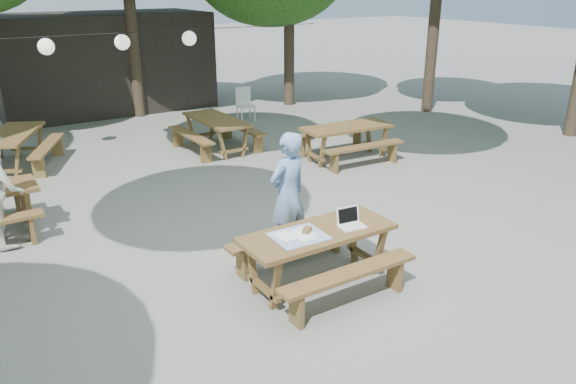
# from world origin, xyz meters

# --- Properties ---
(ground) EXTENTS (80.00, 80.00, 0.00)m
(ground) POSITION_xyz_m (0.00, 0.00, 0.00)
(ground) COLOR slate
(ground) RESTS_ON ground
(pavilion) EXTENTS (6.00, 3.00, 2.80)m
(pavilion) POSITION_xyz_m (0.50, 10.50, 1.40)
(pavilion) COLOR black
(pavilion) RESTS_ON ground
(main_picnic_table) EXTENTS (2.00, 1.58, 0.75)m
(main_picnic_table) POSITION_xyz_m (-0.23, -1.59, 0.39)
(main_picnic_table) COLOR brown
(main_picnic_table) RESTS_ON ground
(picnic_table_ne) EXTENTS (2.05, 1.70, 0.75)m
(picnic_table_ne) POSITION_xyz_m (3.44, 2.47, 0.39)
(picnic_table_ne) COLOR brown
(picnic_table_ne) RESTS_ON ground
(picnic_table_far_w) EXTENTS (2.23, 2.39, 0.75)m
(picnic_table_far_w) POSITION_xyz_m (-2.76, 5.73, 0.39)
(picnic_table_far_w) COLOR brown
(picnic_table_far_w) RESTS_ON ground
(picnic_table_far_e) EXTENTS (1.62, 2.01, 0.75)m
(picnic_table_far_e) POSITION_xyz_m (1.36, 4.64, 0.39)
(picnic_table_far_e) COLOR brown
(picnic_table_far_e) RESTS_ON ground
(woman) EXTENTS (0.73, 0.56, 1.80)m
(woman) POSITION_xyz_m (-0.07, -0.64, 0.90)
(woman) COLOR #6D94C7
(woman) RESTS_ON ground
(plastic_chair) EXTENTS (0.50, 0.50, 0.90)m
(plastic_chair) POSITION_xyz_m (3.35, 6.91, 0.26)
(plastic_chair) COLOR white
(plastic_chair) RESTS_ON ground
(laptop) EXTENTS (0.36, 0.30, 0.24)m
(laptop) POSITION_xyz_m (0.21, -1.68, 0.81)
(laptop) COLOR white
(laptop) RESTS_ON main_picnic_table
(tabletop_clutter) EXTENTS (0.67, 0.58, 0.08)m
(tabletop_clutter) POSITION_xyz_m (-0.50, -1.58, 0.76)
(tabletop_clutter) COLOR #346DB3
(tabletop_clutter) RESTS_ON main_picnic_table
(paper_lanterns) EXTENTS (9.00, 0.34, 0.38)m
(paper_lanterns) POSITION_xyz_m (-0.19, 6.00, 2.40)
(paper_lanterns) COLOR black
(paper_lanterns) RESTS_ON ground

